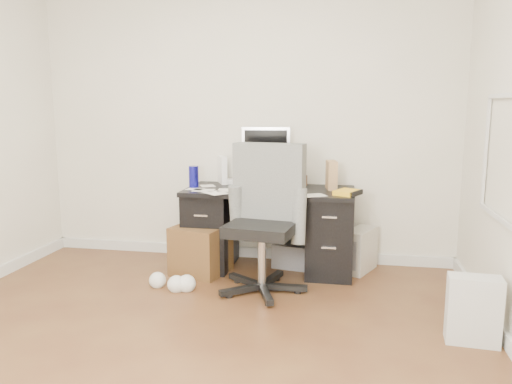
% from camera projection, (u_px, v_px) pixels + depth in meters
% --- Properties ---
extents(ground, '(4.00, 4.00, 0.00)m').
position_uv_depth(ground, '(179.00, 351.00, 3.05)').
color(ground, '#4D2918').
rests_on(ground, ground).
extents(room_shell, '(4.02, 4.02, 2.71)m').
position_uv_depth(room_shell, '(178.00, 74.00, 2.80)').
color(room_shell, beige).
rests_on(room_shell, ground).
extents(desk, '(1.50, 0.70, 0.75)m').
position_uv_depth(desk, '(269.00, 227.00, 4.53)').
color(desk, black).
rests_on(desk, ground).
extents(loose_papers, '(1.10, 0.60, 0.00)m').
position_uv_depth(loose_papers, '(247.00, 189.00, 4.46)').
color(loose_papers, silver).
rests_on(loose_papers, desk).
extents(lcd_monitor, '(0.46, 0.28, 0.56)m').
position_uv_depth(lcd_monitor, '(266.00, 156.00, 4.58)').
color(lcd_monitor, silver).
rests_on(lcd_monitor, desk).
extents(keyboard, '(0.47, 0.18, 0.03)m').
position_uv_depth(keyboard, '(274.00, 190.00, 4.31)').
color(keyboard, black).
rests_on(keyboard, desk).
extents(computer_mouse, '(0.07, 0.07, 0.06)m').
position_uv_depth(computer_mouse, '(291.00, 187.00, 4.39)').
color(computer_mouse, silver).
rests_on(computer_mouse, desk).
extents(travel_mug, '(0.09, 0.09, 0.20)m').
position_uv_depth(travel_mug, '(194.00, 177.00, 4.53)').
color(travel_mug, '#161591').
rests_on(travel_mug, desk).
extents(white_binder, '(0.19, 0.25, 0.26)m').
position_uv_depth(white_binder, '(222.00, 170.00, 4.79)').
color(white_binder, white).
rests_on(white_binder, desk).
extents(magazine_file, '(0.14, 0.23, 0.25)m').
position_uv_depth(magazine_file, '(331.00, 175.00, 4.45)').
color(magazine_file, '#9F704D').
rests_on(magazine_file, desk).
extents(pen_cup, '(0.12, 0.12, 0.23)m').
position_uv_depth(pen_cup, '(302.00, 174.00, 4.64)').
color(pen_cup, '#502A16').
rests_on(pen_cup, desk).
extents(yellow_book, '(0.25, 0.27, 0.04)m').
position_uv_depth(yellow_book, '(348.00, 192.00, 4.18)').
color(yellow_book, yellow).
rests_on(yellow_book, desk).
extents(paper_remote, '(0.30, 0.26, 0.02)m').
position_uv_depth(paper_remote, '(271.00, 193.00, 4.21)').
color(paper_remote, silver).
rests_on(paper_remote, desk).
extents(office_chair, '(0.76, 0.76, 1.19)m').
position_uv_depth(office_chair, '(262.00, 220.00, 3.95)').
color(office_chair, '#4E514E').
rests_on(office_chair, ground).
extents(pc_tower, '(0.32, 0.43, 0.39)m').
position_uv_depth(pc_tower, '(360.00, 250.00, 4.52)').
color(pc_tower, '#B1ADA0').
rests_on(pc_tower, ground).
extents(shopping_bag, '(0.34, 0.25, 0.44)m').
position_uv_depth(shopping_bag, '(473.00, 310.00, 3.13)').
color(shopping_bag, silver).
rests_on(shopping_bag, ground).
extents(wicker_basket, '(0.53, 0.53, 0.43)m').
position_uv_depth(wicker_basket, '(201.00, 249.00, 4.47)').
color(wicker_basket, '#442B14').
rests_on(wicker_basket, ground).
extents(desk_printer, '(0.43, 0.37, 0.22)m').
position_uv_depth(desk_printer, '(296.00, 254.00, 4.68)').
color(desk_printer, slate).
rests_on(desk_printer, ground).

